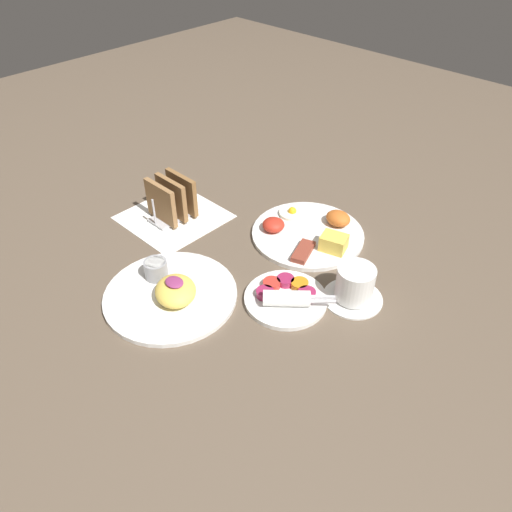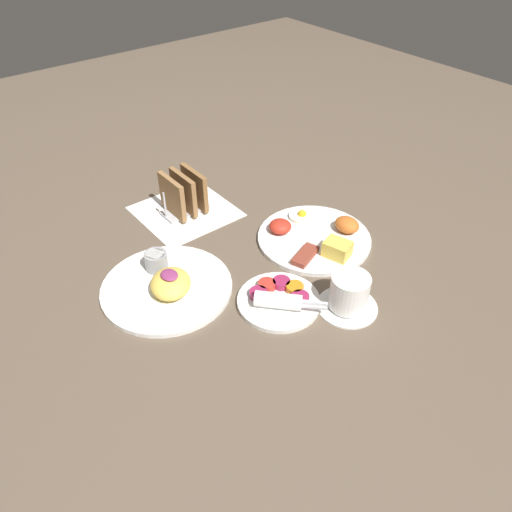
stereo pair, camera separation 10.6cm
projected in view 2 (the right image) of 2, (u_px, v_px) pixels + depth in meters
ground_plane at (227, 267)px, 1.08m from camera, size 3.00×3.00×0.00m
napkin_flat at (186, 211)px, 1.25m from camera, size 0.22×0.22×0.00m
plate_breakfast at (316, 236)px, 1.15m from camera, size 0.26×0.26×0.05m
plate_condiments at (279, 299)px, 0.99m from camera, size 0.17×0.17×0.04m
plate_foreground at (167, 284)px, 1.02m from camera, size 0.27×0.27×0.06m
toast_rack at (184, 194)px, 1.21m from camera, size 0.10×0.12×0.10m
coffee_cup at (349, 294)px, 0.96m from camera, size 0.12×0.12×0.08m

